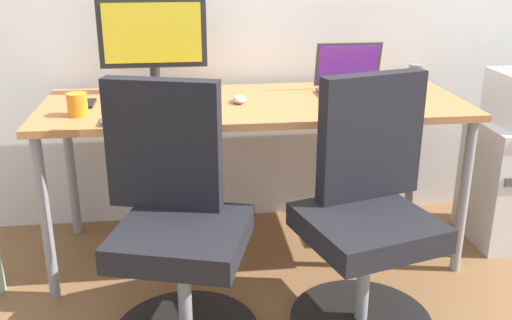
# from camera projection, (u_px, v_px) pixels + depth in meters

# --- Properties ---
(ground_plane) EXTENTS (5.28, 5.28, 0.00)m
(ground_plane) POSITION_uv_depth(u_px,v_px,m) (255.00, 249.00, 2.84)
(ground_plane) COLOR brown
(desk) EXTENTS (1.84, 0.69, 0.73)m
(desk) POSITION_uv_depth(u_px,v_px,m) (255.00, 115.00, 2.61)
(desk) COLOR #B77542
(desk) RESTS_ON ground
(office_chair_left) EXTENTS (0.55, 0.55, 0.94)m
(office_chair_left) POSITION_uv_depth(u_px,v_px,m) (177.00, 228.00, 2.11)
(office_chair_left) COLOR black
(office_chair_left) RESTS_ON ground
(office_chair_right) EXTENTS (0.54, 0.54, 0.94)m
(office_chair_right) POSITION_uv_depth(u_px,v_px,m) (367.00, 217.00, 2.19)
(office_chair_right) COLOR black
(office_chair_right) RESTS_ON ground
(desktop_monitor) EXTENTS (0.48, 0.18, 0.43)m
(desktop_monitor) POSITION_uv_depth(u_px,v_px,m) (153.00, 39.00, 2.64)
(desktop_monitor) COLOR #262626
(desktop_monitor) RESTS_ON desk
(open_laptop) EXTENTS (0.31, 0.27, 0.22)m
(open_laptop) POSITION_uv_depth(u_px,v_px,m) (352.00, 81.00, 2.71)
(open_laptop) COLOR #4C4C51
(open_laptop) RESTS_ON desk
(keyboard_by_monitor) EXTENTS (0.34, 0.12, 0.02)m
(keyboard_by_monitor) POSITION_uv_depth(u_px,v_px,m) (147.00, 119.00, 2.28)
(keyboard_by_monitor) COLOR #515156
(keyboard_by_monitor) RESTS_ON desk
(keyboard_by_laptop) EXTENTS (0.34, 0.12, 0.02)m
(keyboard_by_laptop) POSITION_uv_depth(u_px,v_px,m) (169.00, 110.00, 2.42)
(keyboard_by_laptop) COLOR #B7B7B7
(keyboard_by_laptop) RESTS_ON desk
(mouse_by_monitor) EXTENTS (0.06, 0.10, 0.03)m
(mouse_by_monitor) POSITION_uv_depth(u_px,v_px,m) (239.00, 99.00, 2.55)
(mouse_by_monitor) COLOR #B7B7B7
(mouse_by_monitor) RESTS_ON desk
(mouse_by_laptop) EXTENTS (0.06, 0.10, 0.03)m
(mouse_by_laptop) POSITION_uv_depth(u_px,v_px,m) (364.00, 106.00, 2.45)
(mouse_by_laptop) COLOR silver
(mouse_by_laptop) RESTS_ON desk
(coffee_mug) EXTENTS (0.08, 0.08, 0.09)m
(coffee_mug) POSITION_uv_depth(u_px,v_px,m) (77.00, 105.00, 2.35)
(coffee_mug) COLOR orange
(coffee_mug) RESTS_ON desk
(pen_cup) EXTENTS (0.07, 0.07, 0.10)m
(pen_cup) POSITION_uv_depth(u_px,v_px,m) (416.00, 75.00, 2.86)
(pen_cup) COLOR slate
(pen_cup) RESTS_ON desk
(phone_near_laptop) EXTENTS (0.07, 0.14, 0.01)m
(phone_near_laptop) POSITION_uv_depth(u_px,v_px,m) (86.00, 104.00, 2.53)
(phone_near_laptop) COLOR black
(phone_near_laptop) RESTS_ON desk
(phone_near_monitor) EXTENTS (0.07, 0.14, 0.01)m
(phone_near_monitor) POSITION_uv_depth(u_px,v_px,m) (409.00, 98.00, 2.62)
(phone_near_monitor) COLOR black
(phone_near_monitor) RESTS_ON desk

